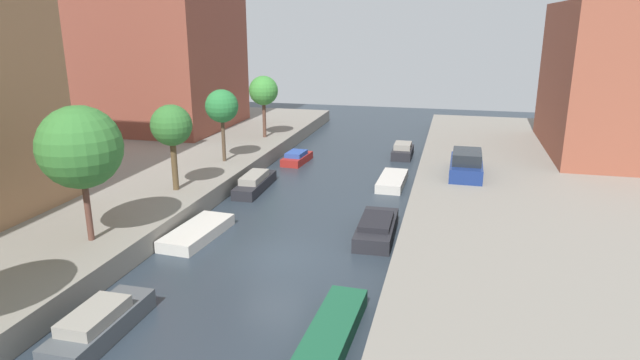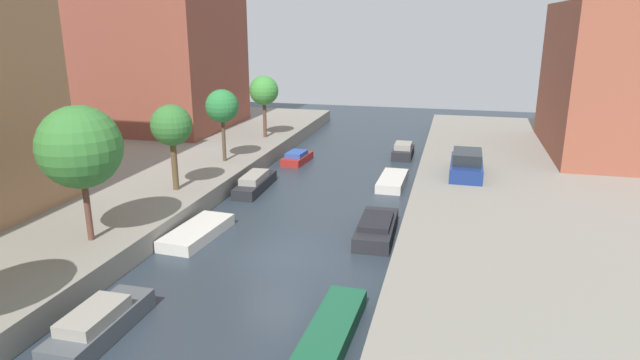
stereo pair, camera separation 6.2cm
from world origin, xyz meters
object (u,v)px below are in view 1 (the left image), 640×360
object	(u,v)px
moored_boat_right_4	(392,181)
street_tree_2	(80,147)
street_tree_5	(264,91)
moored_boat_right_2	(333,330)
moored_boat_left_3	(197,232)
moored_boat_left_4	(255,183)
street_tree_4	(222,107)
parked_car	(466,165)
moored_boat_right_3	(377,228)
moored_boat_left_5	(297,158)
moored_boat_left_2	(100,324)
street_tree_3	(171,126)
moored_boat_right_5	(403,151)
low_block_right	(636,80)

from	to	relation	value
moored_boat_right_4	street_tree_2	bearing A→B (deg)	-127.17
street_tree_5	moored_boat_right_2	size ratio (longest dim) A/B	0.98
moored_boat_left_3	moored_boat_left_4	distance (m)	7.47
moored_boat_right_2	moored_boat_left_4	bearing A→B (deg)	119.16
street_tree_4	parked_car	world-z (taller)	street_tree_4
moored_boat_right_3	moored_boat_left_4	bearing A→B (deg)	145.84
street_tree_2	moored_boat_left_5	bearing A→B (deg)	78.95
street_tree_4	moored_boat_right_2	size ratio (longest dim) A/B	0.96
street_tree_4	moored_boat_left_3	size ratio (longest dim) A/B	1.04
street_tree_4	moored_boat_left_2	xyz separation A→B (m)	(3.58, -17.76, -3.97)
street_tree_3	moored_boat_right_3	distance (m)	11.46
moored_boat_right_4	moored_boat_right_5	distance (m)	7.14
street_tree_4	moored_boat_left_2	size ratio (longest dim) A/B	1.08
street_tree_2	moored_boat_right_3	world-z (taller)	street_tree_2
moored_boat_left_4	moored_boat_left_2	bearing A→B (deg)	-87.22
parked_car	moored_boat_left_2	bearing A→B (deg)	-121.29
street_tree_5	moored_boat_left_2	world-z (taller)	street_tree_5
moored_boat_left_4	moored_boat_right_3	world-z (taller)	moored_boat_left_4
moored_boat_left_4	moored_boat_right_5	size ratio (longest dim) A/B	1.50
moored_boat_right_4	moored_boat_right_5	xyz separation A→B (m)	(-0.10, 7.14, 0.17)
moored_boat_left_2	moored_boat_left_4	size ratio (longest dim) A/B	0.89
moored_boat_left_5	street_tree_2	bearing A→B (deg)	-101.05
moored_boat_left_2	street_tree_3	bearing A→B (deg)	107.16
moored_boat_left_3	moored_boat_right_2	size ratio (longest dim) A/B	0.92
street_tree_2	parked_car	bearing A→B (deg)	42.71
moored_boat_right_2	moored_boat_right_3	xyz separation A→B (m)	(0.09, 8.59, 0.10)
street_tree_3	street_tree_4	bearing A→B (deg)	90.00
street_tree_2	moored_boat_right_3	xyz separation A→B (m)	(10.68, 5.57, -4.39)
street_tree_3	parked_car	xyz separation A→B (m)	(14.59, 6.52, -2.72)
street_tree_5	moored_boat_right_2	world-z (taller)	street_tree_5
moored_boat_left_4	moored_boat_left_5	world-z (taller)	moored_boat_left_4
street_tree_4	moored_boat_right_3	xyz separation A→B (m)	(10.68, -7.55, -4.01)
street_tree_4	street_tree_5	distance (m)	7.47
street_tree_5	moored_boat_left_4	world-z (taller)	street_tree_5
street_tree_3	street_tree_5	distance (m)	13.64
parked_car	moored_boat_right_3	size ratio (longest dim) A/B	1.01
low_block_right	moored_boat_right_5	size ratio (longest dim) A/B	4.14
moored_boat_right_3	street_tree_5	bearing A→B (deg)	125.40
street_tree_2	moored_boat_left_3	xyz separation A→B (m)	(2.87, 3.43, -4.52)
street_tree_2	street_tree_3	xyz separation A→B (m)	(-0.00, 6.94, -0.46)
street_tree_4	street_tree_3	bearing A→B (deg)	-90.00
street_tree_4	moored_boat_right_3	bearing A→B (deg)	-35.26
moored_boat_right_3	street_tree_2	bearing A→B (deg)	-152.47
street_tree_5	moored_boat_right_5	world-z (taller)	street_tree_5
street_tree_2	moored_boat_right_5	xyz separation A→B (m)	(10.32, 20.88, -4.34)
street_tree_4	street_tree_5	bearing A→B (deg)	90.00
street_tree_2	moored_boat_right_2	distance (m)	11.89
low_block_right	moored_boat_left_2	world-z (taller)	low_block_right
low_block_right	moored_boat_left_4	size ratio (longest dim) A/B	2.75
street_tree_4	moored_boat_left_5	xyz separation A→B (m)	(3.41, 4.37, -4.06)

